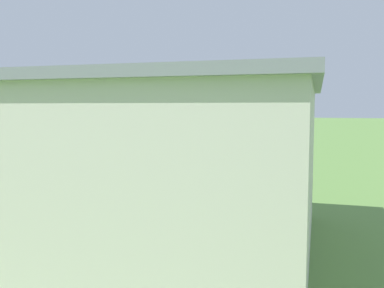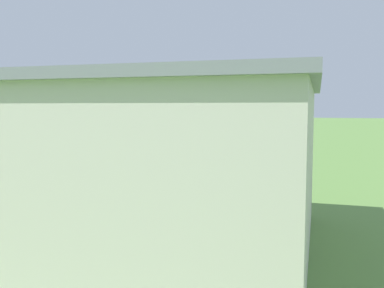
{
  "view_description": "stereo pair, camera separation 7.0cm",
  "coord_description": "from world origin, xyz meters",
  "px_view_note": "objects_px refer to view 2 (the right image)",
  "views": [
    {
      "loc": [
        -16.29,
        57.51,
        6.32
      ],
      "look_at": [
        -2.03,
        14.0,
        2.27
      ],
      "focal_mm": 39.23,
      "sensor_mm": 36.0,
      "label": 1
    },
    {
      "loc": [
        -16.36,
        57.49,
        6.32
      ],
      "look_at": [
        -2.03,
        14.0,
        2.27
      ],
      "focal_mm": 39.23,
      "sensor_mm": 36.0,
      "label": 2
    }
  ],
  "objects_px": {
    "person_walking_on_apron": "(265,175)",
    "person_at_fence_line": "(1,167)",
    "person_by_parked_cars": "(273,181)",
    "biplane": "(234,133)",
    "windsock": "(252,109)"
  },
  "relations": [
    {
      "from": "person_by_parked_cars",
      "to": "person_walking_on_apron",
      "type": "bearing_deg",
      "value": -70.41
    },
    {
      "from": "person_at_fence_line",
      "to": "biplane",
      "type": "bearing_deg",
      "value": -119.23
    },
    {
      "from": "biplane",
      "to": "person_at_fence_line",
      "type": "xyz_separation_m",
      "value": [
        15.53,
        27.75,
        -1.83
      ]
    },
    {
      "from": "person_walking_on_apron",
      "to": "person_at_fence_line",
      "type": "bearing_deg",
      "value": 7.39
    },
    {
      "from": "person_by_parked_cars",
      "to": "windsock",
      "type": "relative_size",
      "value": 0.26
    },
    {
      "from": "person_by_parked_cars",
      "to": "windsock",
      "type": "distance_m",
      "value": 29.78
    },
    {
      "from": "biplane",
      "to": "windsock",
      "type": "bearing_deg",
      "value": -156.11
    },
    {
      "from": "person_at_fence_line",
      "to": "person_by_parked_cars",
      "type": "height_order",
      "value": "person_by_parked_cars"
    },
    {
      "from": "person_at_fence_line",
      "to": "person_walking_on_apron",
      "type": "bearing_deg",
      "value": -172.61
    },
    {
      "from": "person_walking_on_apron",
      "to": "person_by_parked_cars",
      "type": "xyz_separation_m",
      "value": [
        -1.0,
        2.82,
        0.03
      ]
    },
    {
      "from": "person_walking_on_apron",
      "to": "person_by_parked_cars",
      "type": "relative_size",
      "value": 0.97
    },
    {
      "from": "biplane",
      "to": "person_walking_on_apron",
      "type": "xyz_separation_m",
      "value": [
        -8.12,
        24.68,
        -1.8
      ]
    },
    {
      "from": "person_at_fence_line",
      "to": "windsock",
      "type": "xyz_separation_m",
      "value": [
        -17.86,
        -28.78,
        5.18
      ]
    },
    {
      "from": "biplane",
      "to": "windsock",
      "type": "xyz_separation_m",
      "value": [
        -2.33,
        -1.03,
        3.35
      ]
    },
    {
      "from": "person_at_fence_line",
      "to": "person_by_parked_cars",
      "type": "xyz_separation_m",
      "value": [
        -24.65,
        -0.25,
        0.06
      ]
    }
  ]
}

